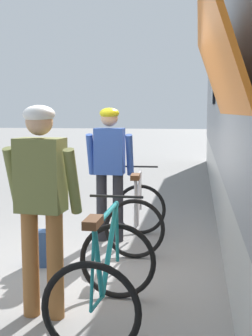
{
  "coord_description": "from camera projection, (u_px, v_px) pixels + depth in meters",
  "views": [
    {
      "loc": [
        1.32,
        -4.55,
        1.71
      ],
      "look_at": [
        0.49,
        0.49,
        1.05
      ],
      "focal_mm": 46.65,
      "sensor_mm": 36.0,
      "label": 1
    }
  ],
  "objects": [
    {
      "name": "ground_plane",
      "position": [
        76.0,
        265.0,
        4.89
      ],
      "size": [
        80.0,
        80.0,
        0.0
      ],
      "primitive_type": "plane",
      "color": "gray"
    },
    {
      "name": "cyclist_near_in_blue",
      "position": [
        110.0,
        162.0,
        5.7
      ],
      "size": [
        0.61,
        0.31,
        1.76
      ],
      "color": "#232328",
      "rests_on": "ground"
    },
    {
      "name": "cyclist_far_in_olive",
      "position": [
        41.0,
        193.0,
        3.55
      ],
      "size": [
        0.63,
        0.34,
        1.76
      ],
      "color": "#935B2D",
      "rests_on": "ground"
    },
    {
      "name": "bicycle_near_silver",
      "position": [
        138.0,
        215.0,
        5.57
      ],
      "size": [
        0.78,
        1.11,
        0.99
      ],
      "color": "black",
      "rests_on": "ground"
    },
    {
      "name": "bicycle_far_teal",
      "position": [
        106.0,
        277.0,
        3.47
      ],
      "size": [
        0.71,
        1.08,
        0.99
      ],
      "color": "black",
      "rests_on": "ground"
    },
    {
      "name": "backpack_on_platform",
      "position": [
        42.0,
        248.0,
        4.85
      ],
      "size": [
        0.32,
        0.24,
        0.4
      ],
      "primitive_type": "cube",
      "rotation": [
        0.0,
        0.0,
        0.25
      ],
      "color": "navy",
      "rests_on": "ground"
    }
  ]
}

